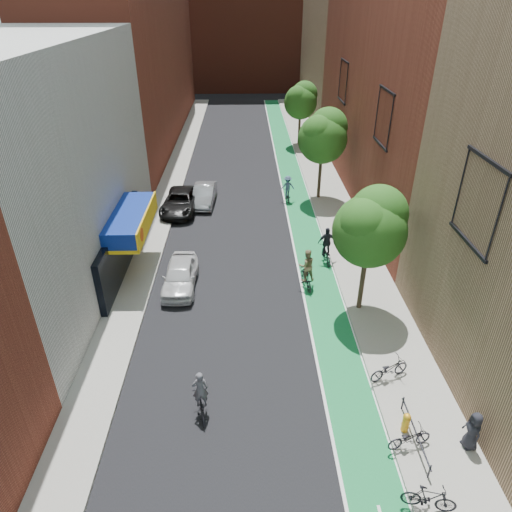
{
  "coord_description": "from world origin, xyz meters",
  "views": [
    {
      "loc": [
        0.01,
        -8.16,
        13.77
      ],
      "look_at": [
        0.56,
        12.84,
        1.5
      ],
      "focal_mm": 32.0,
      "sensor_mm": 36.0,
      "label": 1
    }
  ],
  "objects": [
    {
      "name": "ground",
      "position": [
        0.0,
        0.0,
        0.0
      ],
      "size": [
        160.0,
        160.0,
        0.0
      ],
      "primitive_type": "plane",
      "color": "black",
      "rests_on": "ground"
    },
    {
      "name": "bike_lane",
      "position": [
        4.0,
        26.0,
        0.01
      ],
      "size": [
        2.0,
        68.0,
        0.01
      ],
      "primitive_type": "cube",
      "color": "#136C36",
      "rests_on": "ground"
    },
    {
      "name": "sidewalk_left",
      "position": [
        -6.0,
        26.0,
        0.07
      ],
      "size": [
        2.0,
        68.0,
        0.15
      ],
      "primitive_type": "cube",
      "color": "gray",
      "rests_on": "ground"
    },
    {
      "name": "sidewalk_right",
      "position": [
        6.5,
        26.0,
        0.07
      ],
      "size": [
        3.0,
        68.0,
        0.15
      ],
      "primitive_type": "cube",
      "color": "gray",
      "rests_on": "ground"
    },
    {
      "name": "building_left_white",
      "position": [
        -11.0,
        14.0,
        6.0
      ],
      "size": [
        8.0,
        20.0,
        12.0
      ],
      "primitive_type": "cube",
      "color": "silver",
      "rests_on": "ground"
    },
    {
      "name": "building_left_far_red",
      "position": [
        -11.0,
        42.0,
        11.0
      ],
      "size": [
        8.0,
        36.0,
        22.0
      ],
      "primitive_type": "cube",
      "color": "maroon",
      "rests_on": "ground"
    },
    {
      "name": "building_right_mid_red",
      "position": [
        12.0,
        26.0,
        11.0
      ],
      "size": [
        8.0,
        28.0,
        22.0
      ],
      "primitive_type": "cube",
      "color": "maroon",
      "rests_on": "ground"
    },
    {
      "name": "building_right_far_tan",
      "position": [
        12.0,
        50.0,
        9.0
      ],
      "size": [
        8.0,
        20.0,
        18.0
      ],
      "primitive_type": "cube",
      "color": "#8C6B4C",
      "rests_on": "ground"
    },
    {
      "name": "building_far_closure",
      "position": [
        0.0,
        72.0,
        10.0
      ],
      "size": [
        30.0,
        14.0,
        20.0
      ],
      "primitive_type": "cube",
      "color": "maroon",
      "rests_on": "ground"
    },
    {
      "name": "tree_near",
      "position": [
        5.65,
        10.02,
        4.66
      ],
      "size": [
        3.4,
        3.36,
        6.42
      ],
      "color": "#332619",
      "rests_on": "ground"
    },
    {
      "name": "tree_mid",
      "position": [
        5.65,
        24.02,
        4.89
      ],
      "size": [
        3.55,
        3.53,
        6.74
      ],
      "color": "#332619",
      "rests_on": "ground"
    },
    {
      "name": "tree_far",
      "position": [
        5.65,
        38.02,
        4.5
      ],
      "size": [
        3.3,
        3.25,
        6.21
      ],
      "color": "#332619",
      "rests_on": "ground"
    },
    {
      "name": "parked_car_white",
      "position": [
        -3.48,
        12.26,
        0.71
      ],
      "size": [
        1.73,
        4.2,
        1.43
      ],
      "primitive_type": "imported",
      "rotation": [
        0.0,
        0.0,
        -0.01
      ],
      "color": "silver",
      "rests_on": "ground"
    },
    {
      "name": "parked_car_black",
      "position": [
        -4.6,
        22.05,
        0.71
      ],
      "size": [
        2.72,
        5.25,
        1.42
      ],
      "primitive_type": "imported",
      "rotation": [
        0.0,
        0.0,
        -0.07
      ],
      "color": "black",
      "rests_on": "ground"
    },
    {
      "name": "parked_car_silver",
      "position": [
        -3.0,
        23.31,
        0.69
      ],
      "size": [
        1.68,
        4.25,
        1.38
      ],
      "primitive_type": "imported",
      "rotation": [
        0.0,
        0.0,
        -0.05
      ],
      "color": "#999BA1",
      "rests_on": "ground"
    },
    {
      "name": "cyclist_lead",
      "position": [
        -1.72,
        3.74,
        0.66
      ],
      "size": [
        0.83,
        1.65,
        1.96
      ],
      "rotation": [
        0.0,
        0.0,
        3.33
      ],
      "color": "black",
      "rests_on": "ground"
    },
    {
      "name": "cyclist_lane_near",
      "position": [
        3.2,
        12.13,
        0.94
      ],
      "size": [
        1.01,
        1.82,
        2.19
      ],
      "rotation": [
        0.0,
        0.0,
        3.33
      ],
      "color": "black",
      "rests_on": "ground"
    },
    {
      "name": "cyclist_lane_mid",
      "position": [
        4.7,
        14.69,
        0.82
      ],
      "size": [
        1.09,
        1.83,
        2.15
      ],
      "rotation": [
        0.0,
        0.0,
        3.23
      ],
      "color": "black",
      "rests_on": "ground"
    },
    {
      "name": "cyclist_lane_far",
      "position": [
        3.2,
        23.63,
        0.89
      ],
      "size": [
        1.09,
        1.56,
        1.95
      ],
      "rotation": [
        0.0,
        0.0,
        3.25
      ],
      "color": "black",
      "rests_on": "ground"
    },
    {
      "name": "parked_bike_near",
      "position": [
        5.72,
        5.21,
        0.61
      ],
      "size": [
        1.87,
        1.23,
        0.93
      ],
      "primitive_type": "imported",
      "rotation": [
        0.0,
        0.0,
        1.95
      ],
      "color": "black",
      "rests_on": "sidewalk_right"
    },
    {
      "name": "parked_bike_mid",
      "position": [
        5.4,
        -0.2,
        0.64
      ],
      "size": [
        1.69,
        0.84,
        0.98
      ],
      "primitive_type": "imported",
      "rotation": [
        0.0,
        0.0,
        1.33
      ],
      "color": "black",
      "rests_on": "sidewalk_right"
    },
    {
      "name": "parked_bike_far",
      "position": [
        5.52,
        1.98,
        0.57
      ],
      "size": [
        1.67,
        0.89,
        0.84
      ],
      "primitive_type": "imported",
      "rotation": [
        0.0,
        0.0,
        1.79
      ],
      "color": "black",
      "rests_on": "sidewalk_right"
    },
    {
      "name": "pedestrian",
      "position": [
        7.6,
        1.94,
        0.92
      ],
      "size": [
        0.58,
        0.81,
        1.54
      ],
      "primitive_type": "imported",
      "rotation": [
        0.0,
        0.0,
        -1.44
      ],
      "color": "black",
      "rests_on": "sidewalk_right"
    },
    {
      "name": "fire_hydrant",
      "position": [
        5.6,
        2.64,
        0.58
      ],
      "size": [
        0.28,
        0.28,
        0.81
      ],
      "color": "orange",
      "rests_on": "sidewalk_right"
    }
  ]
}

